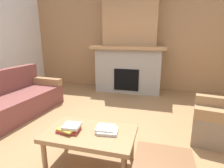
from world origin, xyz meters
name	(u,v)px	position (x,y,z in m)	size (l,w,h in m)	color
ground	(97,137)	(0.00, 0.00, 0.00)	(9.00, 9.00, 0.00)	olive
wall_back_wood_panel	(132,41)	(0.00, 3.00, 1.35)	(6.00, 0.12, 2.70)	#A87A4C
fireplace	(130,48)	(0.00, 2.62, 1.16)	(1.90, 0.82, 2.70)	gray
couch	(15,100)	(-1.81, 0.40, 0.29)	(0.95, 1.85, 0.85)	brown
coffee_table	(90,136)	(0.13, -0.59, 0.38)	(1.00, 0.60, 0.43)	#997047
book_stack_near_edge	(70,128)	(-0.09, -0.63, 0.47)	(0.25, 0.23, 0.08)	#B23833
book_stack_center	(107,130)	(0.32, -0.54, 0.45)	(0.27, 0.23, 0.05)	beige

